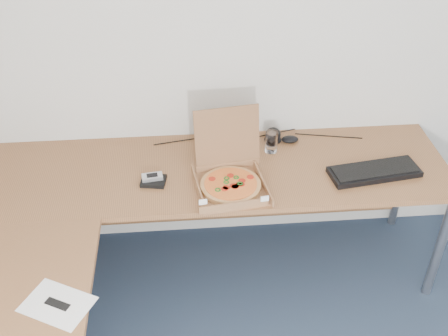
{
  "coord_description": "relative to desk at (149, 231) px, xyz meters",
  "views": [
    {
      "loc": [
        -0.64,
        -0.94,
        2.44
      ],
      "look_at": [
        -0.45,
        1.28,
        0.82
      ],
      "focal_mm": 44.24,
      "sensor_mm": 36.0,
      "label": 1
    }
  ],
  "objects": [
    {
      "name": "room_shell",
      "position": [
        0.82,
        -0.97,
        0.55
      ],
      "size": [
        3.5,
        3.5,
        2.5
      ],
      "primitive_type": null,
      "color": "silver",
      "rests_on": "ground"
    },
    {
      "name": "desk",
      "position": [
        0.0,
        0.0,
        0.0
      ],
      "size": [
        2.5,
        2.2,
        0.73
      ],
      "color": "brown",
      "rests_on": "ground"
    },
    {
      "name": "pizza_box",
      "position": [
        0.4,
        0.27,
        0.07
      ],
      "size": [
        0.34,
        0.39,
        0.34
      ],
      "rotation": [
        0.0,
        0.0,
        0.14
      ],
      "color": "#95633D",
      "rests_on": "desk"
    },
    {
      "name": "drinking_glass",
      "position": [
        0.66,
        0.57,
        0.09
      ],
      "size": [
        0.07,
        0.07,
        0.12
      ],
      "primitive_type": "cylinder",
      "color": "white",
      "rests_on": "desk"
    },
    {
      "name": "keyboard",
      "position": [
        1.16,
        0.31,
        0.04
      ],
      "size": [
        0.49,
        0.23,
        0.03
      ],
      "primitive_type": "cube",
      "rotation": [
        0.0,
        0.0,
        0.14
      ],
      "color": "black",
      "rests_on": "desk"
    },
    {
      "name": "mouse",
      "position": [
        0.78,
        0.65,
        0.05
      ],
      "size": [
        0.11,
        0.09,
        0.03
      ],
      "primitive_type": "ellipsoid",
      "rotation": [
        0.0,
        0.0,
        0.29
      ],
      "color": "black",
      "rests_on": "desk"
    },
    {
      "name": "wallet",
      "position": [
        0.02,
        0.33,
        0.04
      ],
      "size": [
        0.14,
        0.12,
        0.02
      ],
      "primitive_type": "cube",
      "rotation": [
        0.0,
        0.0,
        -0.17
      ],
      "color": "black",
      "rests_on": "desk"
    },
    {
      "name": "phone",
      "position": [
        0.01,
        0.34,
        0.06
      ],
      "size": [
        0.11,
        0.07,
        0.02
      ],
      "primitive_type": "cube",
      "rotation": [
        0.0,
        0.0,
        0.13
      ],
      "color": "#B2B5BA",
      "rests_on": "wallet"
    },
    {
      "name": "paper_sheet",
      "position": [
        -0.35,
        -0.43,
        0.03
      ],
      "size": [
        0.32,
        0.29,
        0.0
      ],
      "primitive_type": "cube",
      "rotation": [
        0.0,
        0.0,
        -0.49
      ],
      "color": "white",
      "rests_on": "desk"
    },
    {
      "name": "dome_speaker",
      "position": [
        0.68,
        0.68,
        0.07
      ],
      "size": [
        0.1,
        0.1,
        0.08
      ],
      "primitive_type": "ellipsoid",
      "color": "black",
      "rests_on": "desk"
    },
    {
      "name": "cable_bundle",
      "position": [
        0.58,
        0.71,
        0.03
      ],
      "size": [
        0.57,
        0.12,
        0.01
      ],
      "primitive_type": null,
      "rotation": [
        0.0,
        0.0,
        0.14
      ],
      "color": "black",
      "rests_on": "desk"
    }
  ]
}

